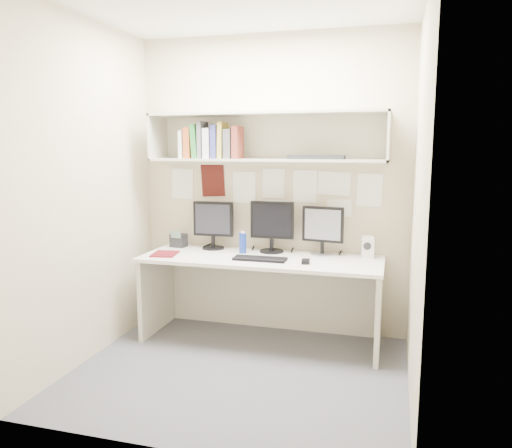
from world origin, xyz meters
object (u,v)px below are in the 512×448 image
(monitor_center, at_px, (272,224))
(desk_phone, at_px, (179,240))
(maroon_notebook, at_px, (165,254))
(keyboard, at_px, (260,259))
(speaker, at_px, (368,247))
(desk, at_px, (261,299))
(monitor_right, at_px, (323,228))
(monitor_left, at_px, (213,223))

(monitor_center, distance_m, desk_phone, 0.90)
(maroon_notebook, distance_m, desk_phone, 0.35)
(keyboard, bearing_deg, monitor_center, 87.08)
(speaker, height_order, maroon_notebook, speaker)
(monitor_center, bearing_deg, desk_phone, -179.93)
(desk, xyz_separation_m, monitor_center, (0.04, 0.22, 0.61))
(keyboard, relative_size, speaker, 2.37)
(desk, height_order, monitor_right, monitor_right)
(monitor_left, height_order, maroon_notebook, monitor_left)
(maroon_notebook, bearing_deg, desk_phone, 85.87)
(monitor_center, bearing_deg, monitor_right, -0.86)
(monitor_center, height_order, speaker, monitor_center)
(keyboard, relative_size, desk_phone, 2.71)
(desk, relative_size, monitor_right, 4.85)
(monitor_center, xyz_separation_m, maroon_notebook, (-0.85, -0.36, -0.24))
(maroon_notebook, bearing_deg, speaker, 2.84)
(desk, height_order, maroon_notebook, maroon_notebook)
(keyboard, bearing_deg, monitor_right, 36.38)
(monitor_left, bearing_deg, maroon_notebook, -133.54)
(monitor_right, distance_m, speaker, 0.40)
(desk, distance_m, speaker, 0.99)
(monitor_center, bearing_deg, desk, -100.64)
(monitor_left, xyz_separation_m, keyboard, (0.53, -0.34, -0.22))
(desk_phone, bearing_deg, speaker, 8.29)
(monitor_left, distance_m, maroon_notebook, 0.52)
(monitor_left, xyz_separation_m, maroon_notebook, (-0.31, -0.36, -0.23))
(keyboard, bearing_deg, desk_phone, 159.10)
(monitor_center, distance_m, keyboard, 0.41)
(desk, relative_size, monitor_left, 4.70)
(monitor_left, distance_m, keyboard, 0.67)
(desk, bearing_deg, speaker, 13.12)
(desk, bearing_deg, monitor_center, 80.23)
(speaker, bearing_deg, monitor_right, 164.06)
(desk, relative_size, speaker, 11.03)
(maroon_notebook, xyz_separation_m, desk_phone, (-0.03, 0.34, 0.06))
(keyboard, height_order, desk_phone, desk_phone)
(monitor_right, height_order, speaker, monitor_right)
(monitor_right, distance_m, keyboard, 0.61)
(monitor_left, relative_size, desk_phone, 2.68)
(desk, distance_m, keyboard, 0.39)
(monitor_center, xyz_separation_m, monitor_right, (0.44, 0.00, -0.01))
(speaker, bearing_deg, keyboard, -171.93)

